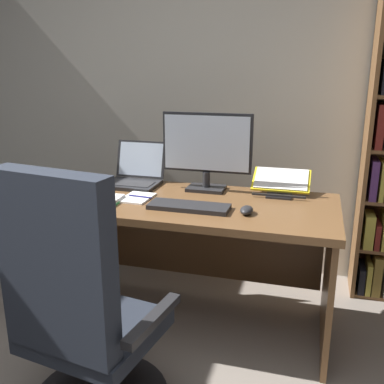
{
  "coord_description": "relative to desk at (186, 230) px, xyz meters",
  "views": [
    {
      "loc": [
        0.63,
        -0.77,
        1.47
      ],
      "look_at": [
        0.01,
        1.39,
        0.82
      ],
      "focal_mm": 41.09,
      "sensor_mm": 36.0,
      "label": 1
    }
  ],
  "objects": [
    {
      "name": "pen",
      "position": [
        -0.23,
        -0.12,
        0.22
      ],
      "size": [
        0.14,
        0.02,
        0.01
      ],
      "primitive_type": "cylinder",
      "rotation": [
        0.0,
        1.57,
        -0.1
      ],
      "color": "navy",
      "rests_on": "notepad"
    },
    {
      "name": "office_chair",
      "position": [
        -0.17,
        -0.92,
        -0.07
      ],
      "size": [
        0.66,
        0.6,
        1.12
      ],
      "rotation": [
        0.0,
        0.0,
        -0.16
      ],
      "color": "#232326",
      "rests_on": "ground"
    },
    {
      "name": "wall_back",
      "position": [
        0.06,
        0.85,
        0.76
      ],
      "size": [
        5.13,
        0.12,
        2.61
      ],
      "primitive_type": "cube",
      "color": "beige",
      "rests_on": "ground"
    },
    {
      "name": "computer_mouse",
      "position": [
        0.38,
        -0.21,
        0.23
      ],
      "size": [
        0.06,
        0.1,
        0.04
      ],
      "primitive_type": "ellipsoid",
      "color": "#232326",
      "rests_on": "desk"
    },
    {
      "name": "laptop",
      "position": [
        -0.38,
        0.17,
        0.26
      ],
      "size": [
        0.32,
        0.32,
        0.25
      ],
      "color": "#232326",
      "rests_on": "desk"
    },
    {
      "name": "open_binder",
      "position": [
        -0.53,
        -0.26,
        0.22
      ],
      "size": [
        0.45,
        0.28,
        0.02
      ],
      "rotation": [
        0.0,
        0.0,
        0.03
      ],
      "color": "green",
      "rests_on": "desk"
    },
    {
      "name": "reading_stand_with_book",
      "position": [
        0.51,
        0.22,
        0.27
      ],
      "size": [
        0.33,
        0.26,
        0.12
      ],
      "color": "#232326",
      "rests_on": "desk"
    },
    {
      "name": "desk",
      "position": [
        0.0,
        0.0,
        0.0
      ],
      "size": [
        1.68,
        0.73,
        0.75
      ],
      "color": "brown",
      "rests_on": "ground"
    },
    {
      "name": "keyboard",
      "position": [
        0.08,
        -0.21,
        0.22
      ],
      "size": [
        0.42,
        0.15,
        0.02
      ],
      "primitive_type": "cube",
      "color": "#232326",
      "rests_on": "desk"
    },
    {
      "name": "monitor",
      "position": [
        0.08,
        0.16,
        0.44
      ],
      "size": [
        0.53,
        0.16,
        0.46
      ],
      "color": "#232326",
      "rests_on": "desk"
    },
    {
      "name": "notepad",
      "position": [
        -0.25,
        -0.12,
        0.21
      ],
      "size": [
        0.16,
        0.22,
        0.01
      ],
      "primitive_type": "cube",
      "rotation": [
        0.0,
        0.0,
        -0.04
      ],
      "color": "white",
      "rests_on": "desk"
    }
  ]
}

